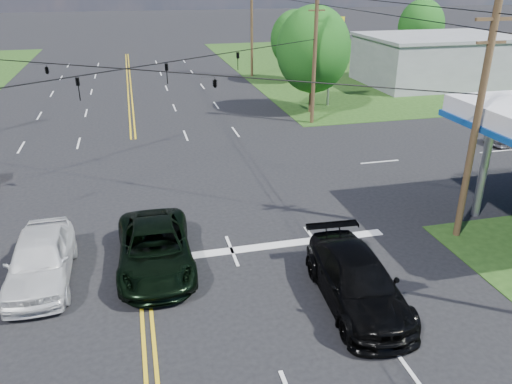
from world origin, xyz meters
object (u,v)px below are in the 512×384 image
object	(u,v)px
pole_right_far	(252,26)
tree_right_a	(313,50)
pickup_dkgreen	(155,249)
tree_right_b	(295,39)
tree_far_r	(421,26)
pole_se	(476,123)
suv_black	(357,281)
retail_ne	(436,61)
pole_ne	(315,55)
pickup_white	(40,259)

from	to	relation	value
pole_right_far	tree_right_a	world-z (taller)	pole_right_far
pole_right_far	pickup_dkgreen	distance (m)	38.83
tree_right_b	tree_far_r	xyz separation A→B (m)	(17.50, 6.00, 0.33)
pole_se	suv_black	world-z (taller)	pole_se
suv_black	tree_far_r	bearing A→B (deg)	60.84
pole_right_far	tree_far_r	xyz separation A→B (m)	(21.00, 2.00, -0.62)
tree_right_b	pickup_dkgreen	distance (m)	36.38
retail_ne	pole_right_far	bearing A→B (deg)	154.80
suv_black	pole_ne	bearing A→B (deg)	77.46
pickup_white	tree_right_b	bearing A→B (deg)	58.18
pole_se	pole_ne	world-z (taller)	same
retail_ne	pole_ne	xyz separation A→B (m)	(-17.00, -11.00, 2.72)
tree_far_r	retail_ne	bearing A→B (deg)	-111.80
suv_black	tree_right_b	bearing A→B (deg)	78.65
tree_right_b	pickup_dkgreen	xyz separation A→B (m)	(-16.00, -32.50, -3.40)
suv_black	pickup_white	world-z (taller)	pickup_white
suv_black	pickup_white	distance (m)	11.09
pickup_white	pole_ne	bearing A→B (deg)	46.39
pickup_dkgreen	pickup_white	world-z (taller)	pickup_white
pole_se	pickup_white	world-z (taller)	pole_se
suv_black	pole_se	bearing A→B (deg)	32.01
pole_right_far	tree_far_r	size ratio (longest dim) A/B	1.31
pole_ne	tree_right_a	size ratio (longest dim) A/B	1.16
retail_ne	tree_far_r	xyz separation A→B (m)	(4.00, 10.00, 2.34)
retail_ne	pickup_dkgreen	world-z (taller)	retail_ne
tree_right_a	tree_far_r	xyz separation A→B (m)	(20.00, 18.00, -0.33)
tree_right_a	pole_ne	bearing A→B (deg)	-108.43
retail_ne	tree_far_r	distance (m)	11.02
tree_right_b	pickup_white	size ratio (longest dim) A/B	1.35
pole_se	tree_right_b	xyz separation A→B (m)	(3.50, 33.00, -0.70)
pole_right_far	suv_black	size ratio (longest dim) A/B	1.73
pole_ne	tree_far_r	size ratio (longest dim) A/B	1.25
pole_ne	suv_black	distance (m)	22.57
tree_right_a	pole_right_far	bearing A→B (deg)	93.58
tree_right_a	suv_black	bearing A→B (deg)	-106.34
suv_black	pickup_white	size ratio (longest dim) A/B	1.10
tree_right_a	pickup_dkgreen	xyz separation A→B (m)	(-13.50, -20.50, -4.06)
tree_right_a	pole_se	bearing A→B (deg)	-92.73
tree_right_a	tree_far_r	distance (m)	26.91
pole_se	pole_ne	distance (m)	18.00
pole_se	pickup_dkgreen	bearing A→B (deg)	177.71
pole_ne	pickup_dkgreen	xyz separation A→B (m)	(-12.50, -17.50, -4.10)
tree_right_b	tree_far_r	world-z (taller)	tree_far_r
retail_ne	pickup_dkgreen	xyz separation A→B (m)	(-29.50, -28.50, -1.39)
pickup_dkgreen	suv_black	world-z (taller)	suv_black
tree_far_r	pickup_white	world-z (taller)	tree_far_r
tree_right_b	pickup_dkgreen	world-z (taller)	tree_right_b
pole_right_far	tree_right_a	distance (m)	16.03
tree_far_r	pickup_dkgreen	distance (m)	51.17
tree_right_b	pole_se	bearing A→B (deg)	-96.05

